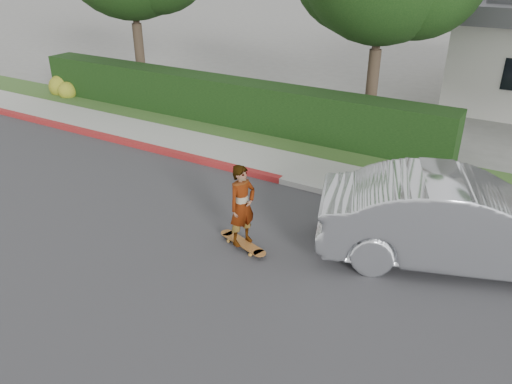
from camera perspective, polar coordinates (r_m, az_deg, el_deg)
ground at (r=10.01m, az=-13.64°, el=-6.35°), size 120.00×120.00×0.00m
road at (r=10.01m, az=-13.64°, el=-6.32°), size 60.00×8.00×0.01m
curb_far at (r=12.80m, az=-1.09°, el=2.34°), size 60.00×0.20×0.15m
curb_red_section at (r=15.84m, az=-16.74°, el=6.02°), size 12.00×0.21×0.15m
sidewalk_far at (r=13.52m, az=0.92°, el=3.61°), size 60.00×1.60×0.12m
planting_strip at (r=14.83m, az=4.03°, el=5.62°), size 60.00×1.60×0.10m
hedge at (r=16.57m, az=-4.33°, el=10.40°), size 15.00×1.00×1.50m
flowering_shrub at (r=21.09m, az=-21.20°, el=11.03°), size 1.40×1.00×0.90m
skateboard at (r=9.71m, az=-1.52°, el=-5.85°), size 1.24×0.60×0.11m
skateboarder at (r=9.30m, az=-1.58°, el=-1.56°), size 0.54×0.67×1.61m
car_silver at (r=9.70m, az=22.33°, el=-3.11°), size 5.35×3.38×1.67m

